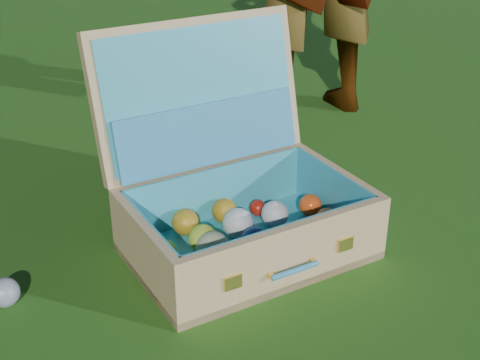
{
  "coord_description": "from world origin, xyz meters",
  "views": [
    {
      "loc": [
        -0.43,
        -1.38,
        0.99
      ],
      "look_at": [
        -0.02,
        0.15,
        0.18
      ],
      "focal_mm": 50.0,
      "sensor_mm": 36.0,
      "label": 1
    }
  ],
  "objects": [
    {
      "name": "stray_ball",
      "position": [
        -0.64,
        0.0,
        0.04
      ],
      "size": [
        0.07,
        0.07,
        0.07
      ],
      "primitive_type": "sphere",
      "color": "#3E68A3",
      "rests_on": "ground"
    },
    {
      "name": "ground",
      "position": [
        0.0,
        0.0,
        0.0
      ],
      "size": [
        60.0,
        60.0,
        0.0
      ],
      "primitive_type": "plane",
      "color": "#215114",
      "rests_on": "ground"
    },
    {
      "name": "suitcase",
      "position": [
        -0.05,
        0.15,
        0.16
      ],
      "size": [
        0.72,
        0.68,
        0.57
      ],
      "rotation": [
        0.0,
        0.0,
        0.27
      ],
      "color": "tan",
      "rests_on": "ground"
    }
  ]
}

